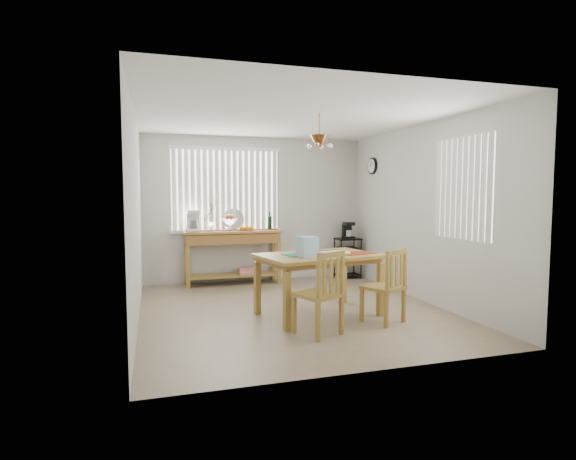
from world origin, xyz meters
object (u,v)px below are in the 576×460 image
object	(u,v)px
dining_table	(319,261)
sideboard	(233,244)
chair_right	(386,287)
wire_cart	(348,254)
cart_items	(348,231)
chair_left	(321,294)

from	to	relation	value
dining_table	sideboard	bearing A→B (deg)	106.83
chair_right	dining_table	bearing A→B (deg)	139.83
wire_cart	dining_table	xyz separation A→B (m)	(-1.46, -2.32, 0.26)
dining_table	chair_right	size ratio (longest dim) A/B	1.81
wire_cart	dining_table	bearing A→B (deg)	-122.15
sideboard	cart_items	bearing A→B (deg)	-0.62
wire_cart	dining_table	world-z (taller)	dining_table
chair_left	chair_right	world-z (taller)	chair_left
cart_items	chair_right	world-z (taller)	cart_items
wire_cart	chair_left	xyz separation A→B (m)	(-1.73, -3.10, 0.02)
dining_table	chair_left	distance (m)	0.86
sideboard	chair_right	world-z (taller)	sideboard
sideboard	dining_table	distance (m)	2.45
dining_table	chair_left	world-z (taller)	chair_left
dining_table	chair_left	xyz separation A→B (m)	(-0.27, -0.78, -0.24)
cart_items	chair_right	size ratio (longest dim) A/B	0.34
sideboard	chair_left	size ratio (longest dim) A/B	1.76
dining_table	chair_right	bearing A→B (deg)	-40.17
wire_cart	chair_left	world-z (taller)	chair_left
cart_items	dining_table	distance (m)	2.75
wire_cart	dining_table	distance (m)	2.75
sideboard	dining_table	world-z (taller)	sideboard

